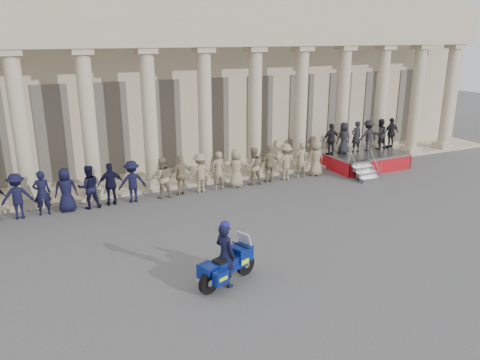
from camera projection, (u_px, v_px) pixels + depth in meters
name	position (u px, v px, depth m)	size (l,w,h in m)	color
ground	(258.00, 254.00, 15.16)	(90.00, 90.00, 0.00)	#48484B
building	(140.00, 77.00, 26.57)	(40.00, 12.50, 9.00)	tan
officer_rank	(97.00, 186.00, 19.08)	(22.34, 0.68, 1.80)	black
reviewing_stand	(364.00, 142.00, 24.88)	(4.97, 3.92, 2.47)	gray
motorcycle	(228.00, 264.00, 13.22)	(2.03, 1.23, 1.37)	black
rider	(225.00, 254.00, 13.02)	(0.67, 0.80, 1.96)	black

